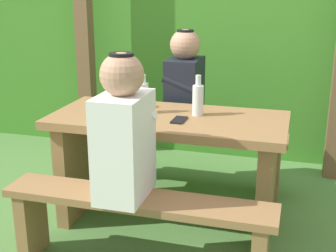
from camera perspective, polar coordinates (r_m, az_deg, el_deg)
ground_plane at (r=3.03m, az=-0.00°, el=-11.61°), size 12.00×12.00×0.00m
hedge_backdrop at (r=4.43m, az=6.50°, el=10.57°), size 6.40×1.02×1.90m
pergola_post_left at (r=4.03m, az=-10.24°, el=11.12°), size 0.12×0.12×2.10m
picnic_table at (r=2.83m, az=-0.00°, el=-3.06°), size 1.40×0.64×0.70m
bench_near at (r=2.41m, az=-3.77°, el=-11.29°), size 1.40×0.24×0.44m
bench_far at (r=3.40m, az=2.62°, el=-2.50°), size 1.40×0.24×0.44m
person_white_shirt at (r=2.25m, az=-5.45°, el=-0.79°), size 0.25×0.35×0.72m
person_black_coat at (r=3.28m, az=2.06°, el=5.04°), size 0.25×0.35×0.72m
drinking_glass at (r=2.94m, az=-3.79°, el=3.20°), size 0.07×0.07×0.10m
bottle_left at (r=2.81m, az=-3.08°, el=3.62°), size 0.07×0.07×0.24m
bottle_right at (r=2.76m, az=3.70°, el=3.34°), size 0.07×0.07×0.24m
cell_phone at (r=2.66m, az=1.38°, el=0.75°), size 0.07×0.14×0.01m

